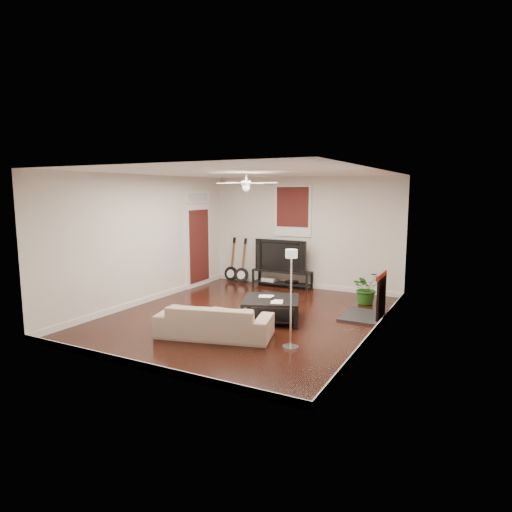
{
  "coord_description": "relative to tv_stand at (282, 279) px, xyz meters",
  "views": [
    {
      "loc": [
        4.09,
        -7.39,
        2.45
      ],
      "look_at": [
        0.0,
        0.4,
        1.15
      ],
      "focal_mm": 30.91,
      "sensor_mm": 36.0,
      "label": 1
    }
  ],
  "objects": [
    {
      "name": "sofa",
      "position": [
        0.61,
        -4.12,
        0.06
      ],
      "size": [
        2.06,
        1.23,
        0.56
      ],
      "primitive_type": "imported",
      "rotation": [
        0.0,
        0.0,
        3.4
      ],
      "color": "tan",
      "rests_on": "floor"
    },
    {
      "name": "coffee_table",
      "position": [
        1.05,
        -2.83,
        -0.0
      ],
      "size": [
        1.34,
        1.34,
        0.43
      ],
      "primitive_type": "cube",
      "rotation": [
        0.0,
        0.0,
        0.38
      ],
      "color": "black",
      "rests_on": "floor"
    },
    {
      "name": "floor_lamp",
      "position": [
        1.96,
        -4.02,
        0.57
      ],
      "size": [
        0.32,
        0.32,
        1.58
      ],
      "primitive_type": null,
      "rotation": [
        0.0,
        0.0,
        0.26
      ],
      "color": "white",
      "rests_on": "floor"
    },
    {
      "name": "room",
      "position": [
        0.49,
        -2.78,
        1.18
      ],
      "size": [
        5.01,
        6.01,
        2.81
      ],
      "color": "black",
      "rests_on": "ground"
    },
    {
      "name": "ceiling_fan",
      "position": [
        0.49,
        -2.78,
        2.38
      ],
      "size": [
        1.24,
        1.24,
        0.32
      ],
      "primitive_type": null,
      "color": "white",
      "rests_on": "ceiling"
    },
    {
      "name": "tv",
      "position": [
        0.0,
        0.02,
        0.62
      ],
      "size": [
        1.39,
        0.18,
        0.8
      ],
      "primitive_type": "imported",
      "color": "black",
      "rests_on": "tv_stand"
    },
    {
      "name": "tv_stand",
      "position": [
        0.0,
        0.0,
        0.0
      ],
      "size": [
        1.55,
        0.41,
        0.43
      ],
      "primitive_type": "cube",
      "color": "black",
      "rests_on": "floor"
    },
    {
      "name": "brick_accent",
      "position": [
        2.98,
        -1.78,
        1.18
      ],
      "size": [
        0.02,
        2.2,
        2.8
      ],
      "primitive_type": "cube",
      "color": "#A64F35",
      "rests_on": "floor"
    },
    {
      "name": "window_back",
      "position": [
        0.19,
        0.19,
        1.73
      ],
      "size": [
        1.0,
        0.06,
        1.3
      ],
      "primitive_type": "cube",
      "color": "#3F1211",
      "rests_on": "wall_back"
    },
    {
      "name": "door_left",
      "position": [
        -1.97,
        -0.88,
        1.03
      ],
      "size": [
        0.08,
        1.0,
        2.5
      ],
      "primitive_type": "cube",
      "color": "white",
      "rests_on": "wall_left"
    },
    {
      "name": "guitar_right",
      "position": [
        -1.16,
        -0.06,
        0.39
      ],
      "size": [
        0.41,
        0.32,
        1.22
      ],
      "primitive_type": null,
      "rotation": [
        0.0,
        0.0,
        0.14
      ],
      "color": "black",
      "rests_on": "floor"
    },
    {
      "name": "fireplace",
      "position": [
        2.69,
        -1.78,
        0.24
      ],
      "size": [
        0.8,
        1.1,
        0.92
      ],
      "primitive_type": "cube",
      "color": "black",
      "rests_on": "floor"
    },
    {
      "name": "potted_plant",
      "position": [
        2.36,
        -0.74,
        0.15
      ],
      "size": [
        0.85,
        0.86,
        0.73
      ],
      "primitive_type": "imported",
      "rotation": [
        0.0,
        0.0,
        0.89
      ],
      "color": "#205B1A",
      "rests_on": "floor"
    },
    {
      "name": "guitar_left",
      "position": [
        -1.51,
        -0.03,
        0.39
      ],
      "size": [
        0.39,
        0.28,
        1.22
      ],
      "primitive_type": null,
      "rotation": [
        0.0,
        0.0,
        0.03
      ],
      "color": "black",
      "rests_on": "floor"
    }
  ]
}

